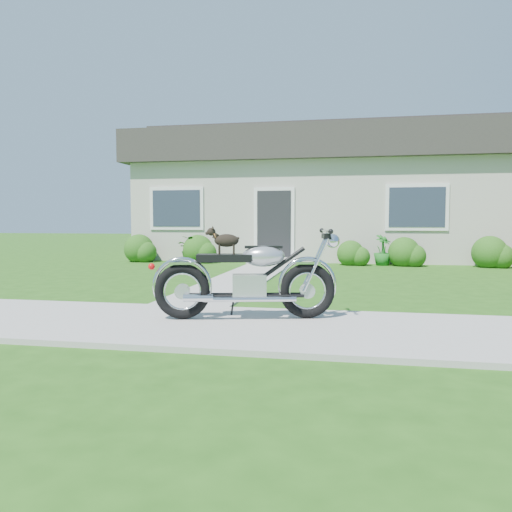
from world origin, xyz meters
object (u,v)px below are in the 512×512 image
Objects in this scene: motorcycle_with_dog at (249,278)px; house at (331,194)px; potted_plant_left at (191,249)px; potted_plant_right at (383,250)px.

house is at bearing 74.68° from motorcycle_with_dog.
potted_plant_left is 0.36× the size of motorcycle_with_dog.
house reaches higher than potted_plant_left.
house is 11.79m from motorcycle_with_dog.
potted_plant_right is (1.58, -3.44, -1.74)m from house.
potted_plant_right is at bearing -65.39° from house.
motorcycle_with_dog is (-0.44, -11.67, -1.62)m from house.
potted_plant_left is 8.93m from motorcycle_with_dog.
potted_plant_right is 0.38× the size of motorcycle_with_dog.
house is 4.17m from potted_plant_right.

